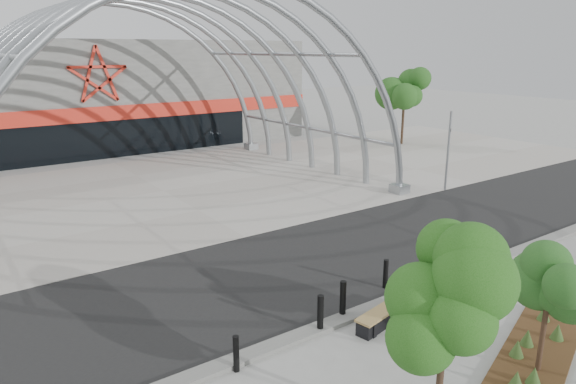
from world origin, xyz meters
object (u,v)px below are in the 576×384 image
bollard_2 (343,299)px  street_tree_1 (552,273)px  bench_0 (385,316)px  street_tree_0 (447,298)px  bench_1 (443,323)px  signal_pole (448,150)px

bollard_2 → street_tree_1: bearing=-66.4°
street_tree_1 → bench_0: size_ratio=1.56×
street_tree_1 → bollard_2: (-2.02, 4.62, -2.01)m
street_tree_0 → bench_0: bearing=57.1°
bench_0 → bollard_2: 1.24m
bench_1 → bollard_2: bollard_2 is taller
signal_pole → street_tree_1: signal_pole is taller
signal_pole → bench_1: size_ratio=2.35×
bench_0 → bench_1: size_ratio=1.27×
bench_0 → bollard_2: size_ratio=2.07×
bench_1 → bench_0: bearing=132.4°
street_tree_1 → bench_1: street_tree_1 is taller
street_tree_1 → bollard_2: 5.42m
bench_1 → street_tree_1: bearing=-84.9°
street_tree_1 → bollard_2: size_ratio=3.22×
street_tree_0 → street_tree_1: street_tree_0 is taller
street_tree_0 → bench_1: street_tree_0 is taller
signal_pole → bollard_2: (-13.49, -7.11, -1.67)m
street_tree_0 → bollard_2: (1.64, 4.61, -2.47)m
signal_pole → bench_1: bearing=-141.8°
signal_pole → bollard_2: 15.34m
bollard_2 → bench_1: bearing=-49.2°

